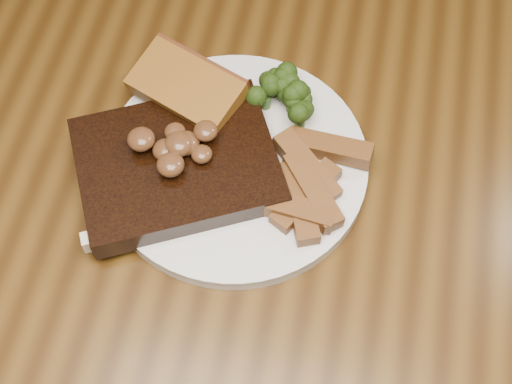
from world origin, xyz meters
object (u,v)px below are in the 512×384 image
potato_wedges (305,180)px  steak (177,165)px  plate (235,164)px  dining_table (270,249)px  garlic_bread (188,100)px

potato_wedges → steak: bearing=-176.1°
plate → steak: (-0.05, -0.02, 0.02)m
plate → potato_wedges: potato_wedges is taller
dining_table → garlic_bread: 0.18m
garlic_bread → potato_wedges: same height
steak → garlic_bread: steak is taller
dining_table → plate: plate is taller
dining_table → potato_wedges: size_ratio=14.89×
plate → steak: bearing=-155.5°
steak → potato_wedges: 0.12m
dining_table → plate: 0.12m
plate → steak: size_ratio=1.41×
garlic_bread → steak: bearing=-61.1°
dining_table → plate: size_ratio=6.10×
garlic_bread → plate: bearing=-19.9°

